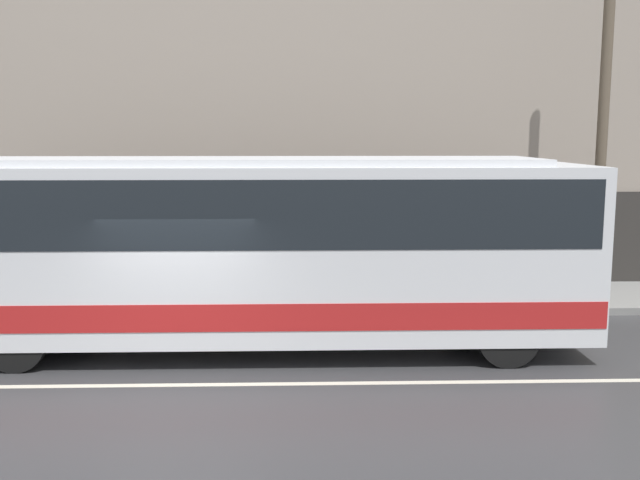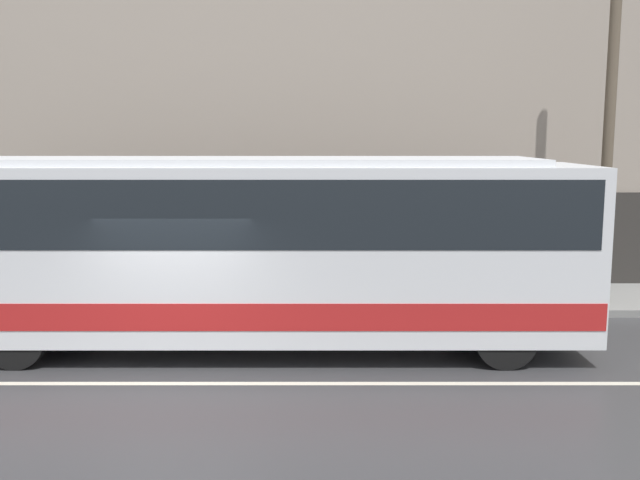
{
  "view_description": "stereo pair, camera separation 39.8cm",
  "coord_description": "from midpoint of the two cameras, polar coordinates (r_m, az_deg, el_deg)",
  "views": [
    {
      "loc": [
        1.94,
        -10.54,
        3.8
      ],
      "look_at": [
        2.31,
        1.88,
        1.97
      ],
      "focal_mm": 40.0,
      "sensor_mm": 36.0,
      "label": 1
    },
    {
      "loc": [
        2.34,
        -10.55,
        3.8
      ],
      "look_at": [
        2.31,
        1.88,
        1.97
      ],
      "focal_mm": 40.0,
      "sensor_mm": 36.0,
      "label": 2
    }
  ],
  "objects": [
    {
      "name": "ground_plane",
      "position": [
        11.41,
        -12.68,
        -11.27
      ],
      "size": [
        60.0,
        60.0,
        0.0
      ],
      "primitive_type": "plane",
      "color": "#38383A"
    },
    {
      "name": "building_facade",
      "position": [
        17.63,
        -8.85,
        11.09
      ],
      "size": [
        60.0,
        0.35,
        9.67
      ],
      "color": "gray",
      "rests_on": "ground_plane"
    },
    {
      "name": "utility_pole_near",
      "position": [
        16.63,
        21.07,
        9.12
      ],
      "size": [
        0.23,
        0.23,
        8.02
      ],
      "color": "brown",
      "rests_on": "sidewalk"
    },
    {
      "name": "lane_stripe",
      "position": [
        11.41,
        -12.68,
        -11.25
      ],
      "size": [
        54.0,
        0.14,
        0.01
      ],
      "color": "beige",
      "rests_on": "ground_plane"
    },
    {
      "name": "sidewalk",
      "position": [
        16.51,
        -9.15,
        -4.74
      ],
      "size": [
        60.0,
        2.8,
        0.16
      ],
      "color": "gray",
      "rests_on": "ground_plane"
    },
    {
      "name": "transit_bus",
      "position": [
        12.62,
        -7.02,
        -0.23
      ],
      "size": [
        12.04,
        2.61,
        3.41
      ],
      "color": "silver",
      "rests_on": "ground_plane"
    }
  ]
}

